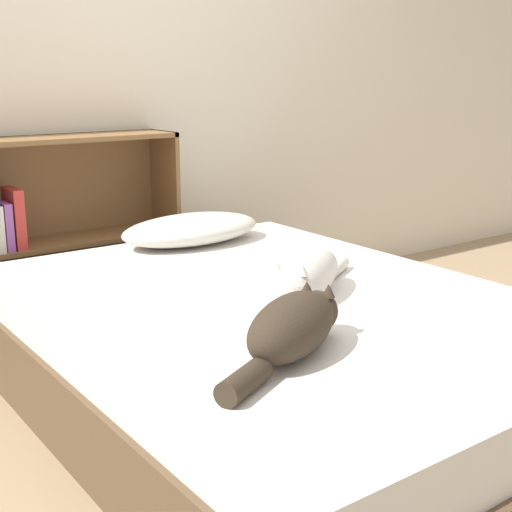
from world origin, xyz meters
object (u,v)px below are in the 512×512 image
object	(u,v)px
pillow	(192,229)
cat_dark	(294,326)
bed	(283,362)
bookshelf	(61,236)
cat_light	(306,279)

from	to	relation	value
pillow	cat_dark	size ratio (longest dim) A/B	1.21
bed	cat_dark	bearing A→B (deg)	-125.46
bed	cat_dark	distance (m)	0.58
cat_dark	bookshelf	size ratio (longest dim) A/B	0.55
pillow	bookshelf	size ratio (longest dim) A/B	0.67
bed	cat_light	world-z (taller)	cat_light
bookshelf	cat_light	bearing A→B (deg)	-77.79
bed	cat_dark	world-z (taller)	cat_dark
bed	cat_light	xyz separation A→B (m)	(0.02, -0.09, 0.30)
bed	bookshelf	size ratio (longest dim) A/B	2.13
pillow	cat_light	world-z (taller)	cat_light
pillow	bed	bearing A→B (deg)	-99.94
pillow	cat_dark	world-z (taller)	cat_dark
pillow	bookshelf	xyz separation A→B (m)	(-0.40, 0.42, -0.05)
cat_dark	bookshelf	world-z (taller)	bookshelf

